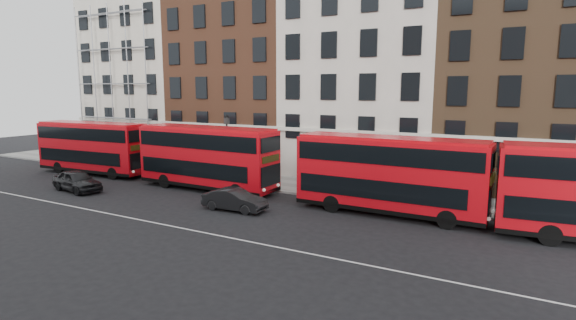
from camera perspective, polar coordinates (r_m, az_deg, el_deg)
The scene contains 12 objects.
ground at distance 24.77m, azimuth -4.15°, elevation -8.61°, with size 120.00×120.00×0.00m, color black.
pavement at distance 33.69m, azimuth 5.77°, elevation -3.74°, with size 80.00×5.00×0.15m, color gray.
kerb at distance 31.47m, azimuth 3.93°, elevation -4.62°, with size 80.00×0.30×0.16m, color gray.
road_centre_line at distance 23.21m, azimuth -6.92°, elevation -9.86°, with size 70.00×0.12×0.01m, color white.
building_terrace at distance 39.93m, azimuth 9.96°, elevation 12.84°, with size 64.00×11.95×22.00m.
bus_a at distance 43.24m, azimuth -23.59°, elevation 1.59°, with size 11.07×3.38×4.59m.
bus_b at distance 33.91m, azimuth -10.31°, elevation 0.49°, with size 11.34×2.95×4.74m.
bus_c at distance 27.33m, azimuth 12.69°, elevation -1.67°, with size 11.23×2.81×4.71m.
car_rear at distance 36.68m, azimuth -25.22°, elevation -2.39°, with size 1.84×4.57×1.56m, color black.
car_front at distance 28.19m, azimuth -6.81°, elevation -5.03°, with size 1.43×4.11×1.35m, color black.
lamp_post_left at distance 36.31m, azimuth -7.74°, elevation 1.96°, with size 0.44×0.44×5.33m.
iron_railings at distance 35.56m, azimuth 7.21°, elevation -2.14°, with size 6.60×0.06×1.00m, color black, non-canonical shape.
Camera 1 is at (13.09, -19.64, 7.50)m, focal length 28.00 mm.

